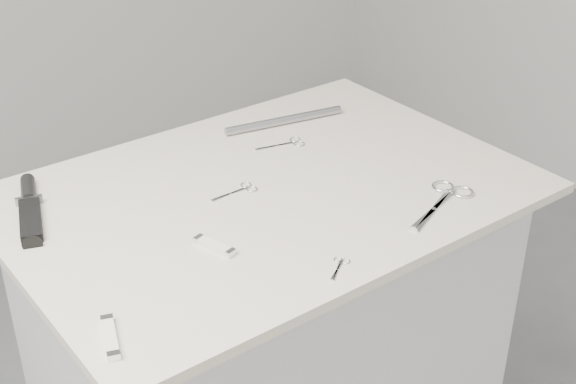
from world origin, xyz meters
TOP-DOWN VIEW (x-y plane):
  - plinth at (0.00, 0.00)m, footprint 0.90×0.60m
  - display_board at (0.00, 0.00)m, footprint 1.00×0.70m
  - large_shears at (0.25, -0.23)m, footprint 0.20×0.11m
  - embroidery_scissors_a at (0.15, 0.13)m, footprint 0.11×0.05m
  - embroidery_scissors_b at (-0.05, 0.02)m, footprint 0.10×0.04m
  - tiny_scissors at (-0.06, -0.29)m, footprint 0.06×0.05m
  - sheathed_knife at (-0.40, 0.20)m, footprint 0.11×0.23m
  - pocket_knife_a at (-0.45, -0.23)m, footprint 0.05×0.10m
  - pocket_knife_b at (-0.19, -0.12)m, footprint 0.04×0.09m
  - metal_rail at (0.21, 0.22)m, footprint 0.28×0.08m

SIDE VIEW (x-z plane):
  - plinth at x=0.00m, z-range 0.00..0.90m
  - display_board at x=0.00m, z-range 0.90..0.92m
  - tiny_scissors at x=-0.06m, z-range 0.92..0.92m
  - embroidery_scissors_b at x=-0.05m, z-range 0.92..0.92m
  - embroidery_scissors_a at x=0.15m, z-range 0.92..0.92m
  - large_shears at x=0.25m, z-range 0.92..0.93m
  - pocket_knife_b at x=-0.19m, z-range 0.92..0.93m
  - pocket_knife_a at x=-0.45m, z-range 0.92..0.93m
  - sheathed_knife at x=-0.40m, z-range 0.91..0.94m
  - metal_rail at x=0.21m, z-range 0.92..0.94m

